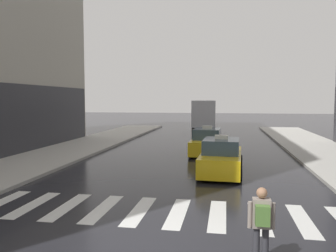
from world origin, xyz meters
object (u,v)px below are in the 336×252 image
Objects in this scene: box_truck at (204,115)px; taxi_lead at (221,158)px; pedestrian_with_backpack at (261,221)px; taxi_second at (207,143)px.

taxi_lead is at bearing -83.79° from box_truck.
box_truck is 4.62× the size of pedestrian_with_backpack.
pedestrian_with_backpack is at bearing -83.85° from box_truck.
taxi_second is 2.79× the size of pedestrian_with_backpack.
pedestrian_with_backpack is at bearing -82.47° from taxi_second.
taxi_lead is 2.80× the size of pedestrian_with_backpack.
taxi_lead is at bearing -80.08° from taxi_second.
pedestrian_with_backpack is (1.89, -14.29, 0.25)m from taxi_second.
box_truck reaches higher than pedestrian_with_backpack.
taxi_lead is 8.88m from pedestrian_with_backpack.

